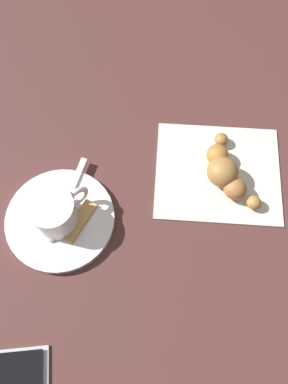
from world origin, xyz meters
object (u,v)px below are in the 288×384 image
Objects in this scene: sugar_packet at (82,221)px; napkin at (220,172)px; croissant at (228,172)px; saucer at (63,219)px; espresso_cup at (58,212)px; teaspoon at (64,212)px.

sugar_packet is 0.35× the size of napkin.
saucer is at bearing 13.55° from croissant.
croissant is (-0.23, -0.06, -0.02)m from espresso_cup.
espresso_cup is (0.00, 0.00, 0.03)m from saucer.
croissant is at bearing -40.79° from sugar_packet.
saucer is at bearing 16.04° from napkin.
teaspoon is 2.05× the size of sugar_packet.
napkin is (-0.20, -0.07, -0.01)m from sugar_packet.
napkin is at bearing -52.47° from croissant.
sugar_packet is (-0.02, 0.01, 0.00)m from teaspoon.
croissant is (-0.20, -0.06, 0.01)m from sugar_packet.
saucer is 1.99× the size of espresso_cup.
teaspoon reaches higher than sugar_packet.
croissant is (-0.23, -0.05, 0.01)m from teaspoon.
sugar_packet reaches higher than napkin.
saucer is 2.39× the size of sugar_packet.
teaspoon is 0.23m from napkin.
teaspoon is at bearing 14.50° from napkin.
espresso_cup is at bearing 66.62° from teaspoon.
croissant is at bearing -166.45° from saucer.
saucer is 1.15× the size of croissant.
espresso_cup is at bearing 13.80° from croissant.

